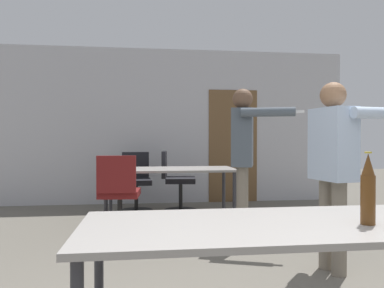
{
  "coord_description": "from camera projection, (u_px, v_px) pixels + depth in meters",
  "views": [
    {
      "loc": [
        -0.51,
        -1.5,
        1.14
      ],
      "look_at": [
        -0.07,
        1.96,
        1.1
      ],
      "focal_mm": 35.0,
      "sensor_mm": 36.0,
      "label": 1
    }
  ],
  "objects": [
    {
      "name": "person_left_plaid",
      "position": [
        334.0,
        157.0,
        3.21
      ],
      "size": [
        0.81,
        0.59,
        1.63
      ],
      "rotation": [
        0.0,
        0.0,
        -1.4
      ],
      "color": "slate",
      "rests_on": "ground_plane"
    },
    {
      "name": "office_chair_side_rolled",
      "position": [
        119.0,
        198.0,
        4.39
      ],
      "size": [
        0.52,
        0.57,
        0.96
      ],
      "rotation": [
        0.0,
        0.0,
        6.2
      ],
      "color": "black",
      "rests_on": "ground_plane"
    },
    {
      "name": "conference_table_far",
      "position": [
        170.0,
        173.0,
        5.19
      ],
      "size": [
        1.79,
        0.79,
        0.74
      ],
      "color": "gray",
      "rests_on": "ground_plane"
    },
    {
      "name": "back_wall",
      "position": [
        174.0,
        127.0,
        6.78
      ],
      "size": [
        6.36,
        0.12,
        2.77
      ],
      "color": "#BCBCC1",
      "rests_on": "ground_plane"
    },
    {
      "name": "beer_bottle",
      "position": [
        368.0,
        190.0,
        1.76
      ],
      "size": [
        0.07,
        0.07,
        0.34
      ],
      "color": "#563314",
      "rests_on": "conference_table_near"
    },
    {
      "name": "person_right_polo",
      "position": [
        244.0,
        148.0,
        4.29
      ],
      "size": [
        0.72,
        0.76,
        1.72
      ],
      "rotation": [
        0.0,
        0.0,
        -1.9
      ],
      "color": "slate",
      "rests_on": "ground_plane"
    },
    {
      "name": "office_chair_far_right",
      "position": [
        136.0,
        183.0,
        5.96
      ],
      "size": [
        0.52,
        0.56,
        0.94
      ],
      "rotation": [
        0.0,
        0.0,
        3.21
      ],
      "color": "black",
      "rests_on": "ground_plane"
    },
    {
      "name": "conference_table_near",
      "position": [
        283.0,
        235.0,
        1.82
      ],
      "size": [
        1.95,
        0.78,
        0.74
      ],
      "color": "gray",
      "rests_on": "ground_plane"
    },
    {
      "name": "office_chair_mid_tucked",
      "position": [
        176.0,
        183.0,
        5.93
      ],
      "size": [
        0.57,
        0.52,
        0.96
      ],
      "rotation": [
        0.0,
        0.0,
        4.6
      ],
      "color": "black",
      "rests_on": "ground_plane"
    }
  ]
}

